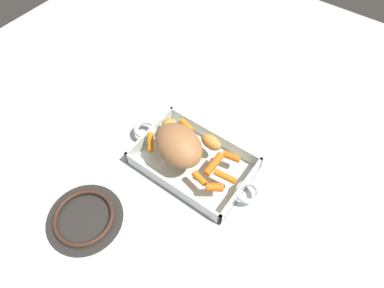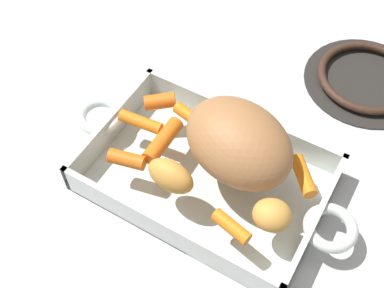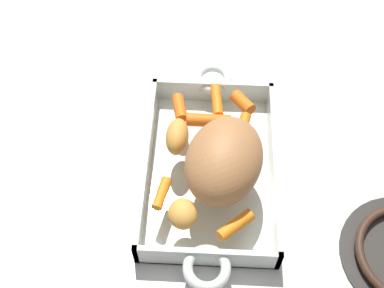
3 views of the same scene
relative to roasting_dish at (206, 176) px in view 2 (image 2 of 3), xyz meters
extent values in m
plane|color=silver|center=(0.00, 0.00, -0.02)|extent=(1.96, 1.96, 0.00)
cube|color=silver|center=(0.00, 0.00, -0.01)|extent=(0.31, 0.21, 0.01)
cube|color=silver|center=(0.00, 0.10, 0.01)|extent=(0.31, 0.01, 0.05)
cube|color=silver|center=(0.00, -0.10, 0.01)|extent=(0.31, 0.01, 0.05)
cube|color=silver|center=(0.15, 0.00, 0.01)|extent=(0.01, 0.21, 0.05)
cube|color=silver|center=(-0.15, 0.00, 0.01)|extent=(0.01, 0.21, 0.05)
torus|color=silver|center=(0.17, 0.00, 0.02)|extent=(0.07, 0.07, 0.01)
torus|color=silver|center=(-0.17, 0.00, 0.02)|extent=(0.07, 0.07, 0.01)
ellipsoid|color=#A76F42|center=(0.03, 0.02, 0.08)|extent=(0.17, 0.15, 0.09)
cylinder|color=orange|center=(-0.06, -0.01, 0.04)|extent=(0.02, 0.07, 0.02)
cylinder|color=orange|center=(-0.06, 0.05, 0.04)|extent=(0.05, 0.03, 0.02)
cylinder|color=orange|center=(-0.10, 0.05, 0.04)|extent=(0.05, 0.04, 0.03)
cylinder|color=orange|center=(0.07, -0.07, 0.04)|extent=(0.05, 0.03, 0.02)
cylinder|color=orange|center=(-0.11, 0.01, 0.04)|extent=(0.06, 0.02, 0.02)
cylinder|color=orange|center=(-0.09, -0.05, 0.04)|extent=(0.05, 0.03, 0.02)
cylinder|color=orange|center=(0.12, 0.04, 0.04)|extent=(0.05, 0.06, 0.02)
ellipsoid|color=gold|center=(-0.02, -0.05, 0.05)|extent=(0.06, 0.04, 0.04)
ellipsoid|color=gold|center=(0.11, -0.04, 0.05)|extent=(0.06, 0.05, 0.04)
cylinder|color=#282623|center=(0.13, 0.29, -0.01)|extent=(0.19, 0.19, 0.01)
torus|color=#382319|center=(0.13, 0.29, 0.00)|extent=(0.16, 0.16, 0.01)
camera|label=1|loc=(-0.28, 0.40, 0.78)|focal=30.91mm
camera|label=2|loc=(0.16, -0.31, 0.56)|focal=45.91mm
camera|label=3|loc=(0.41, -0.01, 0.66)|focal=45.19mm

